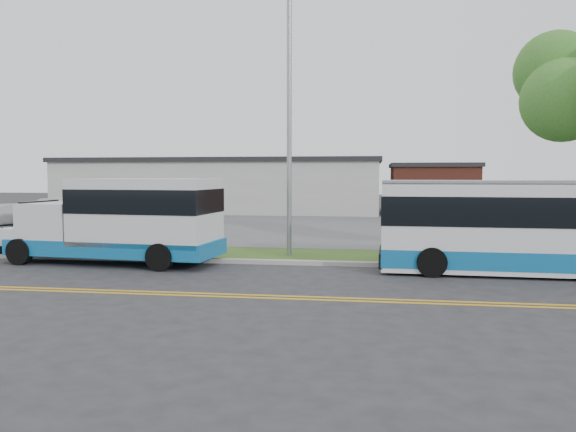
% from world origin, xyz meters
% --- Properties ---
extents(ground, '(140.00, 140.00, 0.00)m').
position_xyz_m(ground, '(0.00, 0.00, 0.00)').
color(ground, '#28282B').
rests_on(ground, ground).
extents(lane_line_north, '(70.00, 0.12, 0.01)m').
position_xyz_m(lane_line_north, '(0.00, -3.85, 0.01)').
color(lane_line_north, gold).
rests_on(lane_line_north, ground).
extents(lane_line_south, '(70.00, 0.12, 0.01)m').
position_xyz_m(lane_line_south, '(0.00, -4.15, 0.01)').
color(lane_line_south, gold).
rests_on(lane_line_south, ground).
extents(curb, '(80.00, 0.30, 0.15)m').
position_xyz_m(curb, '(0.00, 1.10, 0.07)').
color(curb, '#9E9B93').
rests_on(curb, ground).
extents(verge, '(80.00, 3.30, 0.10)m').
position_xyz_m(verge, '(0.00, 2.90, 0.05)').
color(verge, '#334E1A').
rests_on(verge, ground).
extents(parking_lot, '(80.00, 25.00, 0.10)m').
position_xyz_m(parking_lot, '(0.00, 17.00, 0.05)').
color(parking_lot, '#4C4C4F').
rests_on(parking_lot, ground).
extents(commercial_building, '(25.40, 10.40, 4.35)m').
position_xyz_m(commercial_building, '(-6.00, 27.00, 2.18)').
color(commercial_building, '#9E9E99').
rests_on(commercial_building, ground).
extents(brick_wing, '(6.30, 7.30, 3.90)m').
position_xyz_m(brick_wing, '(10.50, 26.00, 1.96)').
color(brick_wing, brown).
rests_on(brick_wing, ground).
extents(streetlight_near, '(0.35, 1.53, 9.50)m').
position_xyz_m(streetlight_near, '(3.00, 2.73, 5.23)').
color(streetlight_near, gray).
rests_on(streetlight_near, verge).
extents(shuttle_bus, '(7.82, 3.19, 2.92)m').
position_xyz_m(shuttle_bus, '(-2.32, 0.53, 1.56)').
color(shuttle_bus, '#0D5B92').
rests_on(shuttle_bus, ground).
extents(transit_bus, '(10.45, 2.77, 2.88)m').
position_xyz_m(transit_bus, '(11.48, 0.42, 1.46)').
color(transit_bus, silver).
rests_on(transit_bus, ground).
extents(pedestrian, '(0.80, 0.64, 1.90)m').
position_xyz_m(pedestrian, '(-4.19, 4.00, 1.05)').
color(pedestrian, black).
rests_on(pedestrian, verge).
extents(parked_car_a, '(2.17, 5.00, 1.60)m').
position_xyz_m(parked_car_a, '(-11.66, 11.37, 0.90)').
color(parked_car_a, '#A3A4AA').
rests_on(parked_car_a, parking_lot).
extents(parked_car_b, '(3.64, 4.62, 1.25)m').
position_xyz_m(parked_car_b, '(-15.36, 12.14, 0.73)').
color(parked_car_b, silver).
rests_on(parked_car_b, parking_lot).
extents(grocery_bag_left, '(0.32, 0.32, 0.32)m').
position_xyz_m(grocery_bag_left, '(-4.49, 3.75, 0.26)').
color(grocery_bag_left, white).
rests_on(grocery_bag_left, verge).
extents(grocery_bag_right, '(0.32, 0.32, 0.32)m').
position_xyz_m(grocery_bag_right, '(-3.89, 4.25, 0.26)').
color(grocery_bag_right, white).
rests_on(grocery_bag_right, verge).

